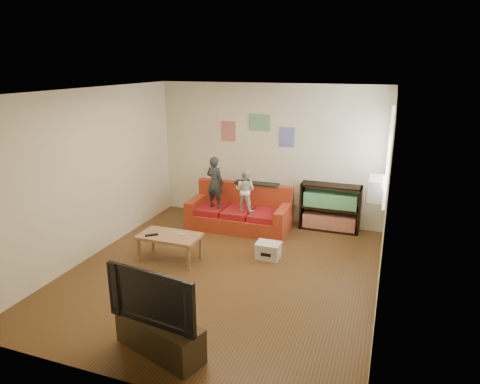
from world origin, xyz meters
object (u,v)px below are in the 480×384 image
(child_a, at_px, (215,183))
(file_box, at_px, (268,250))
(bookshelf, at_px, (330,210))
(television, at_px, (157,294))
(child_b, at_px, (245,190))
(sofa, at_px, (240,213))
(coffee_table, at_px, (169,239))
(tv_stand, at_px, (160,336))

(child_a, relative_size, file_box, 2.54)
(bookshelf, distance_m, television, 4.45)
(child_b, distance_m, bookshelf, 1.66)
(bookshelf, relative_size, file_box, 2.86)
(child_b, xyz_separation_m, television, (0.27, -3.66, -0.09))
(child_b, bearing_deg, sofa, -43.55)
(television, bearing_deg, coffee_table, 122.87)
(sofa, height_order, child_b, child_b)
(coffee_table, distance_m, bookshelf, 3.12)
(bookshelf, height_order, tv_stand, bookshelf)
(child_a, relative_size, television, 0.91)
(tv_stand, bearing_deg, sofa, 114.30)
(child_a, bearing_deg, coffee_table, 97.86)
(child_b, xyz_separation_m, tv_stand, (0.27, -3.66, -0.61))
(child_a, xyz_separation_m, child_b, (0.60, 0.00, -0.09))
(sofa, relative_size, file_box, 4.91)
(child_a, bearing_deg, television, 115.73)
(television, bearing_deg, bookshelf, 81.13)
(bookshelf, bearing_deg, child_a, -163.86)
(bookshelf, relative_size, television, 1.03)
(child_b, bearing_deg, file_box, 131.53)
(sofa, distance_m, bookshelf, 1.70)
(child_b, distance_m, tv_stand, 3.72)
(bookshelf, height_order, file_box, bookshelf)
(bookshelf, xyz_separation_m, television, (-1.22, -4.26, 0.32))
(file_box, distance_m, television, 2.77)
(child_a, bearing_deg, sofa, -147.59)
(file_box, xyz_separation_m, television, (-0.47, -2.67, 0.58))
(television, bearing_deg, tv_stand, 0.00)
(child_a, distance_m, television, 3.77)
(bookshelf, bearing_deg, television, -105.97)
(sofa, height_order, television, television)
(child_b, relative_size, coffee_table, 0.83)
(child_b, bearing_deg, bookshelf, -153.28)
(tv_stand, distance_m, television, 0.51)
(sofa, distance_m, tv_stand, 3.85)
(child_a, relative_size, coffee_table, 1.01)
(coffee_table, xyz_separation_m, tv_stand, (1.00, -2.07, -0.18))
(bookshelf, xyz_separation_m, tv_stand, (-1.22, -4.26, -0.20))
(sofa, relative_size, coffee_table, 1.96)
(tv_stand, bearing_deg, child_a, 121.43)
(sofa, height_order, file_box, sofa)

